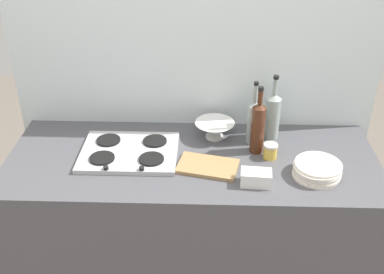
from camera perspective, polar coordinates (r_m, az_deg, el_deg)
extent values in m
cube|color=#4C4C51|center=(2.54, 0.00, -11.10)|extent=(1.80, 0.70, 0.90)
cube|color=silver|center=(2.50, 0.29, 5.96)|extent=(1.90, 0.06, 2.19)
cube|color=#B2B2B7|center=(2.31, -7.63, -1.85)|extent=(0.47, 0.36, 0.02)
cylinder|color=black|center=(2.25, -10.91, -2.53)|extent=(0.12, 0.12, 0.01)
cylinder|color=black|center=(2.22, -4.98, -2.68)|extent=(0.12, 0.12, 0.01)
cylinder|color=black|center=(2.39, -10.15, -0.38)|extent=(0.12, 0.12, 0.01)
cylinder|color=black|center=(2.35, -4.55, -0.49)|extent=(0.12, 0.12, 0.01)
cylinder|color=black|center=(2.18, -10.45, -3.72)|extent=(0.02, 0.02, 0.02)
cylinder|color=black|center=(2.15, -6.16, -3.85)|extent=(0.02, 0.02, 0.02)
cylinder|color=silver|center=(2.21, 14.82, -4.51)|extent=(0.21, 0.21, 0.01)
cylinder|color=silver|center=(2.21, 15.03, -4.26)|extent=(0.21, 0.21, 0.01)
cylinder|color=silver|center=(2.21, 15.00, -3.98)|extent=(0.21, 0.21, 0.01)
cylinder|color=silver|center=(2.20, 15.10, -3.80)|extent=(0.21, 0.21, 0.01)
cylinder|color=silver|center=(2.19, 14.96, -3.59)|extent=(0.21, 0.21, 0.01)
cylinder|color=silver|center=(2.19, 15.15, -3.26)|extent=(0.21, 0.21, 0.01)
cylinder|color=#472314|center=(2.28, 8.00, 0.85)|extent=(0.07, 0.07, 0.24)
cone|color=#472314|center=(2.22, 8.25, 3.81)|extent=(0.07, 0.07, 0.02)
cylinder|color=#472314|center=(2.20, 8.34, 4.87)|extent=(0.02, 0.02, 0.07)
cylinder|color=black|center=(2.18, 8.42, 5.85)|extent=(0.03, 0.03, 0.02)
cylinder|color=gray|center=(2.36, 7.47, 1.55)|extent=(0.07, 0.07, 0.21)
cone|color=gray|center=(2.31, 7.66, 4.03)|extent=(0.07, 0.07, 0.02)
cylinder|color=gray|center=(2.28, 7.76, 5.29)|extent=(0.02, 0.02, 0.09)
cylinder|color=black|center=(2.26, 7.85, 6.48)|extent=(0.02, 0.02, 0.02)
cylinder|color=gray|center=(2.42, 9.73, 2.27)|extent=(0.08, 0.08, 0.22)
cone|color=gray|center=(2.36, 10.00, 4.90)|extent=(0.08, 0.08, 0.03)
cylinder|color=gray|center=(2.34, 10.12, 6.09)|extent=(0.02, 0.02, 0.08)
cylinder|color=black|center=(2.32, 10.22, 7.18)|extent=(0.03, 0.03, 0.02)
cylinder|color=white|center=(2.43, 2.75, 0.08)|extent=(0.09, 0.09, 0.01)
cone|color=white|center=(2.41, 2.77, 0.98)|extent=(0.20, 0.20, 0.08)
cube|color=white|center=(2.09, 7.80, -4.97)|extent=(0.14, 0.09, 0.07)
cylinder|color=gold|center=(2.29, 9.50, -1.82)|extent=(0.07, 0.07, 0.06)
cylinder|color=beige|center=(2.27, 9.58, -1.03)|extent=(0.07, 0.07, 0.01)
cube|color=#9E7A4C|center=(2.19, 1.92, -3.59)|extent=(0.31, 0.23, 0.02)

